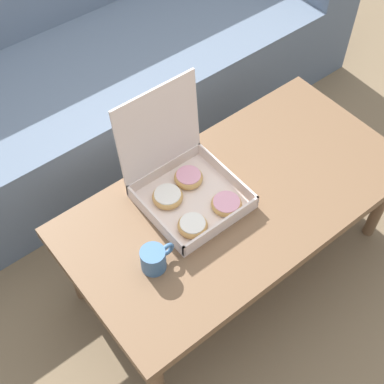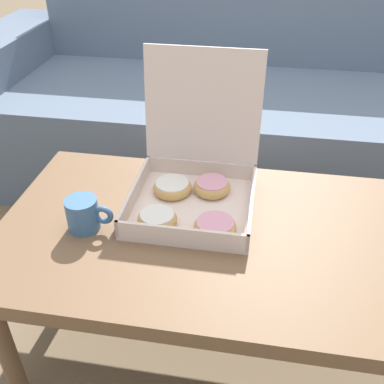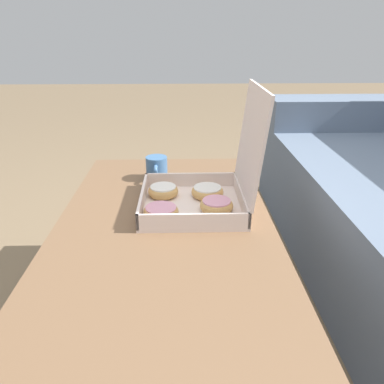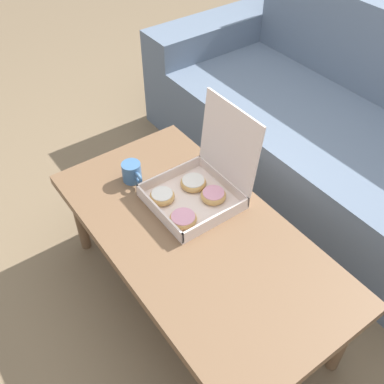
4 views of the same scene
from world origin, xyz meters
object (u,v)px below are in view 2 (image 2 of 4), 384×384
Objects in this scene: pastry_box at (193,182)px; coffee_mug at (84,214)px; coffee_table at (241,246)px; couch at (258,109)px.

coffee_mug is (-0.23, -0.15, -0.02)m from pastry_box.
pastry_box is at bearing 141.39° from coffee_table.
coffee_mug is at bearing -147.47° from pastry_box.
couch is at bearing 90.00° from coffee_table.
coffee_mug is at bearing -173.82° from coffee_table.
coffee_mug reaches higher than coffee_table.
couch reaches higher than pastry_box.
coffee_table is at bearing 6.18° from coffee_mug.
couch reaches higher than coffee_table.
pastry_box is (-0.14, -0.90, 0.19)m from couch.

